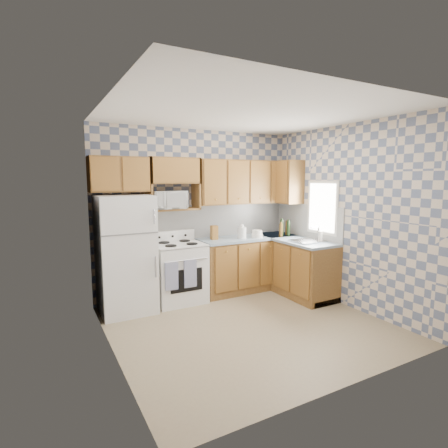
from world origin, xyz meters
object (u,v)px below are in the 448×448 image
(refrigerator, at_px, (126,254))
(electric_kettle, at_px, (242,233))
(stove_body, at_px, (178,273))
(microwave, at_px, (169,200))

(refrigerator, relative_size, electric_kettle, 8.95)
(refrigerator, xyz_separation_m, electric_kettle, (1.91, -0.04, 0.17))
(refrigerator, height_order, electric_kettle, refrigerator)
(refrigerator, distance_m, electric_kettle, 1.92)
(stove_body, bearing_deg, electric_kettle, -3.46)
(refrigerator, distance_m, microwave, 1.04)
(microwave, distance_m, electric_kettle, 1.35)
(stove_body, distance_m, microwave, 1.15)
(microwave, bearing_deg, stove_body, -49.89)
(refrigerator, bearing_deg, stove_body, 1.78)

